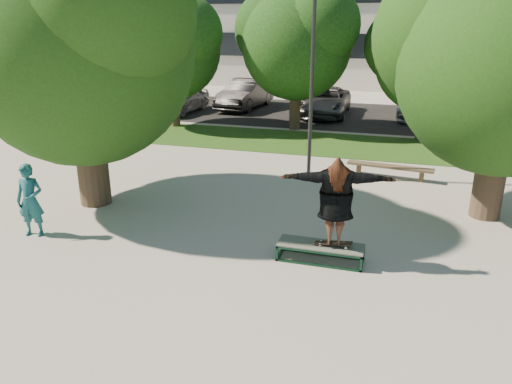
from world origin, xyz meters
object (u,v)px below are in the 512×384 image
(tree_left, at_px, (77,36))
(bench, at_px, (390,167))
(tree_right, at_px, (506,53))
(car_silver_a, at_px, (181,99))
(car_grey, at_px, (325,101))
(grind_box, at_px, (320,252))
(car_dark, at_px, (245,94))
(lamppost, at_px, (312,77))
(bystander, at_px, (30,200))
(car_silver_b, at_px, (416,104))

(tree_left, xyz_separation_m, bench, (7.79, 4.55, -4.08))
(tree_right, xyz_separation_m, car_silver_a, (-13.62, 11.27, -3.38))
(car_silver_a, bearing_deg, car_grey, 14.97)
(car_silver_a, distance_m, car_grey, 7.61)
(tree_right, bearing_deg, grind_box, -133.50)
(tree_right, xyz_separation_m, car_grey, (-6.15, 12.71, -3.38))
(car_dark, xyz_separation_m, car_grey, (4.57, -0.71, -0.09))
(lamppost, relative_size, car_grey, 1.19)
(lamppost, distance_m, bystander, 8.57)
(tree_right, xyz_separation_m, bystander, (-10.28, -4.38, -3.23))
(tree_right, distance_m, car_dark, 17.49)
(lamppost, distance_m, bench, 3.81)
(car_silver_a, relative_size, car_dark, 0.86)
(car_silver_b, bearing_deg, car_silver_a, -171.23)
(car_silver_a, distance_m, car_dark, 3.61)
(car_silver_b, bearing_deg, bench, -95.78)
(bench, bearing_deg, tree_right, -39.34)
(bystander, bearing_deg, lamppost, 37.47)
(lamppost, relative_size, bench, 2.25)
(tree_right, bearing_deg, car_grey, 115.83)
(grind_box, bearing_deg, bench, 79.63)
(grind_box, bearing_deg, car_silver_b, 83.36)
(car_grey, bearing_deg, tree_left, -107.04)
(lamppost, distance_m, car_grey, 11.13)
(car_dark, bearing_deg, tree_right, -45.85)
(tree_left, bearing_deg, car_silver_a, 104.45)
(grind_box, xyz_separation_m, car_silver_b, (2.00, 17.18, 0.50))
(tree_right, distance_m, car_silver_a, 18.00)
(bystander, distance_m, car_dark, 17.80)
(tree_left, bearing_deg, car_silver_b, 60.73)
(tree_right, distance_m, lamppost, 5.36)
(tree_right, xyz_separation_m, lamppost, (-4.92, 1.92, -0.94))
(bystander, height_order, car_grey, bystander)
(tree_right, relative_size, bench, 2.39)
(car_grey, bearing_deg, car_dark, 169.61)
(lamppost, bearing_deg, grind_box, -76.71)
(tree_left, bearing_deg, bystander, -91.60)
(car_grey, bearing_deg, tree_right, -65.78)
(car_grey, bearing_deg, bystander, -105.18)
(tree_right, height_order, bystander, tree_right)
(car_dark, bearing_deg, bystander, -83.05)
(car_dark, bearing_deg, car_silver_a, -137.97)
(bystander, bearing_deg, bench, 29.34)
(bystander, relative_size, car_dark, 0.36)
(grind_box, height_order, car_grey, car_grey)
(bystander, xyz_separation_m, bench, (7.86, 6.94, -0.52))
(tree_right, distance_m, bench, 5.14)
(tree_left, xyz_separation_m, grind_box, (6.63, -1.78, -4.23))
(lamppost, xyz_separation_m, car_silver_b, (3.34, 11.50, -2.46))
(tree_left, distance_m, bystander, 4.28)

